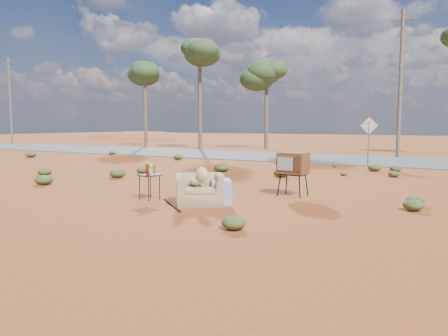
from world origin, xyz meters
The scene contains 14 objects.
ground centered at (0.00, 0.00, 0.00)m, with size 140.00×140.00×0.00m, color #934C1D.
highway centered at (0.00, 15.00, 0.02)m, with size 140.00×7.00×0.04m, color #565659.
dirt_mound centered at (-30.00, 34.00, 0.00)m, with size 26.00×18.00×2.00m, color #974A24.
armchair centered at (0.13, 0.18, 0.45)m, with size 1.42×1.42×0.97m.
tv_unit centered at (1.52, 2.36, 0.85)m, with size 0.75×0.62×1.14m.
side_table centered at (-1.42, 0.12, 0.65)m, with size 0.51×0.51×0.89m.
rusty_bar centered at (-0.39, -0.34, 0.02)m, with size 0.05×0.05×1.69m, color #4A2013.
road_sign centered at (1.50, 12.00, 1.50)m, with size 0.78×0.06×2.19m.
eucalyptus_far_left centered at (-18.00, 20.00, 5.94)m, with size 3.20×3.20×7.10m.
eucalyptus_left centered at (-12.00, 19.00, 6.92)m, with size 3.20×3.20×8.10m.
eucalyptus_near_left centered at (-8.00, 22.00, 5.45)m, with size 3.20×3.20×6.60m.
utility_pole_west centered at (-32.00, 17.50, 4.15)m, with size 1.40×0.20×8.00m.
utility_pole_center centered at (2.00, 17.50, 4.15)m, with size 1.40×0.20×8.00m.
scrub_patch centered at (-0.82, 4.41, 0.14)m, with size 17.49×8.07×0.33m.
Camera 1 is at (5.52, -8.36, 1.88)m, focal length 35.00 mm.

